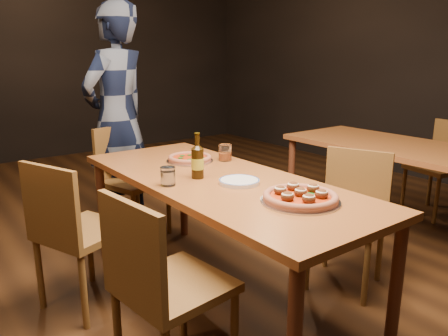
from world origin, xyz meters
TOP-DOWN VIEW (x-y plane):
  - ground at (0.00, 0.00)m, footprint 9.00×9.00m
  - table_main at (0.00, 0.00)m, footprint 0.80×2.00m
  - table_right at (1.70, -0.20)m, footprint 0.80×2.00m
  - chair_main_nw at (-0.56, -0.43)m, footprint 0.48×0.48m
  - chair_main_sw at (-0.65, 0.41)m, footprint 0.56×0.56m
  - chair_main_e at (0.72, -0.36)m, footprint 0.54×0.54m
  - chair_end at (0.02, 1.16)m, footprint 0.53×0.53m
  - chair_nbr_right at (2.42, -0.03)m, footprint 0.49×0.49m
  - pizza_meatball at (0.07, -0.57)m, footprint 0.38×0.38m
  - pizza_margherita at (0.09, 0.44)m, footprint 0.31×0.31m
  - plate_stack at (0.03, -0.15)m, footprint 0.22×0.22m
  - beer_bottle at (-0.09, 0.08)m, footprint 0.07×0.07m
  - water_glass at (-0.30, 0.05)m, footprint 0.08×0.08m
  - amber_glass at (0.29, 0.32)m, footprint 0.09×0.09m
  - diner at (0.03, 1.44)m, footprint 0.79×0.67m

SIDE VIEW (x-z plane):
  - ground at x=0.00m, z-range 0.00..0.00m
  - chair_main_e at x=0.72m, z-range 0.00..0.89m
  - chair_nbr_right at x=2.42m, z-range 0.00..0.89m
  - chair_main_sw at x=-0.65m, z-range 0.00..0.92m
  - chair_end at x=0.02m, z-range 0.00..0.92m
  - chair_main_nw at x=-0.56m, z-range 0.00..0.93m
  - table_main at x=0.00m, z-range 0.30..1.05m
  - table_right at x=1.70m, z-range 0.30..1.05m
  - plate_stack at x=0.03m, z-range 0.75..0.77m
  - pizza_margherita at x=0.09m, z-range 0.75..0.79m
  - pizza_meatball at x=0.07m, z-range 0.74..0.81m
  - water_glass at x=-0.30m, z-range 0.75..0.85m
  - amber_glass at x=0.29m, z-range 0.75..0.86m
  - beer_bottle at x=-0.09m, z-range 0.71..0.97m
  - diner at x=0.03m, z-range 0.00..1.84m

